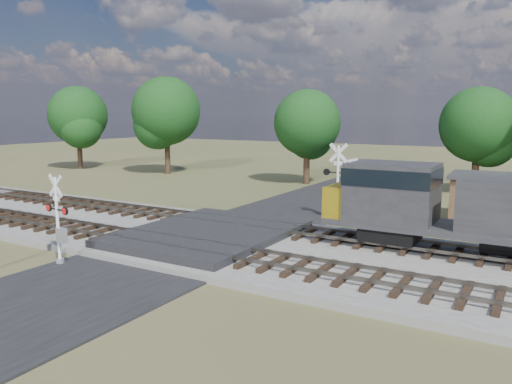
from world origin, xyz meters
The scene contains 10 objects.
ground centered at (0.00, 0.00, 0.00)m, with size 160.00×160.00×0.00m, color #434C28.
ballast_bed centered at (10.00, 0.50, 0.15)m, with size 140.00×10.00×0.30m, color gray.
road centered at (0.00, 0.00, 0.04)m, with size 7.00×60.00×0.08m, color black.
crossing_panel centered at (0.00, 0.50, 0.32)m, with size 7.00×9.00×0.62m, color #262628.
track_near centered at (3.12, -2.00, 0.41)m, with size 140.00×2.60×0.33m.
track_far centered at (3.12, 3.00, 0.41)m, with size 140.00×2.60×0.33m.
crossing_signal_near centered at (-3.05, -5.66, 1.57)m, with size 1.52×0.36×3.78m.
crossing_signal_far centered at (3.42, 8.52, 1.88)m, with size 1.82×0.39×4.52m.
equipment_shed centered at (11.18, 12.17, 1.41)m, with size 4.27×4.27×2.78m.
treeline centered at (6.46, 20.65, 6.07)m, with size 82.91×10.86×10.07m.
Camera 1 is at (13.95, -18.74, 6.19)m, focal length 35.00 mm.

